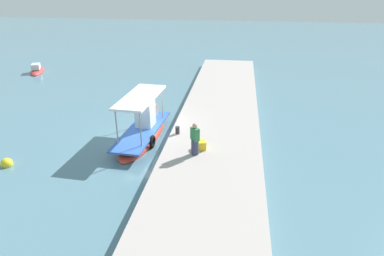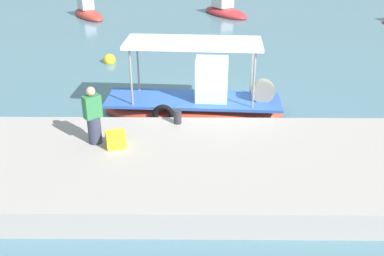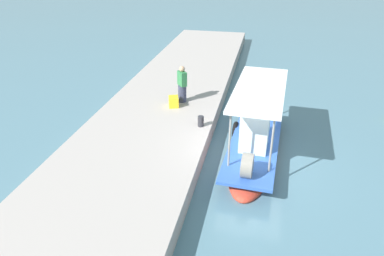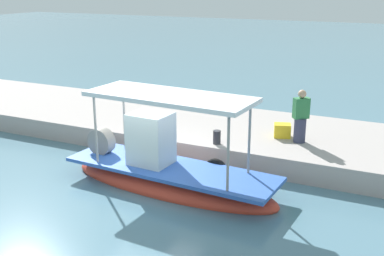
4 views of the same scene
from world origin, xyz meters
The scene contains 8 objects.
ground_plane centered at (0.00, 0.00, 0.00)m, with size 120.00×120.00×0.00m, color slate.
dock_quay centered at (0.00, -4.31, 0.34)m, with size 36.00×5.04×0.68m, color #AFA39F.
main_fishing_boat centered at (-0.57, -0.04, 0.46)m, with size 6.45×2.12×3.02m.
fisherman_near_bollard centered at (-3.41, -3.50, 1.44)m, with size 0.53×0.52×1.67m.
mooring_bollard centered at (-1.14, -2.21, 0.90)m, with size 0.24×0.24×0.43m, color #2D2D33.
cargo_crate centered at (-2.80, -3.75, 0.90)m, with size 0.52×0.42×0.44m, color yellow.
marker_buoy centered at (-4.72, 5.97, 0.12)m, with size 0.59×0.59×0.59m.
moored_boat_mid centered at (13.03, 14.78, 0.13)m, with size 3.90×2.53×1.14m.
Camera 1 is at (-18.39, -5.46, 8.78)m, focal length 32.00 mm.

